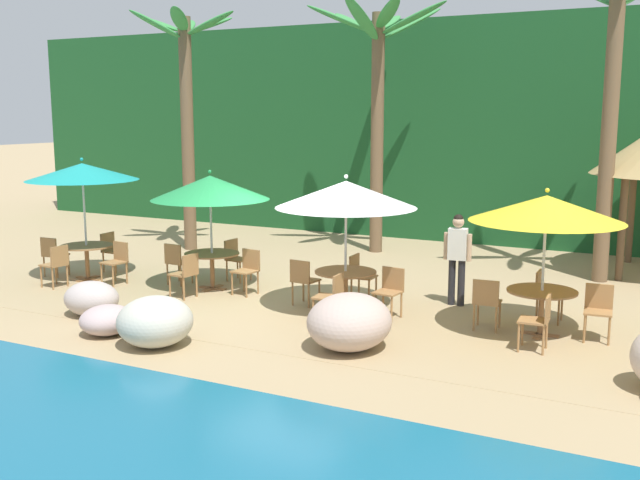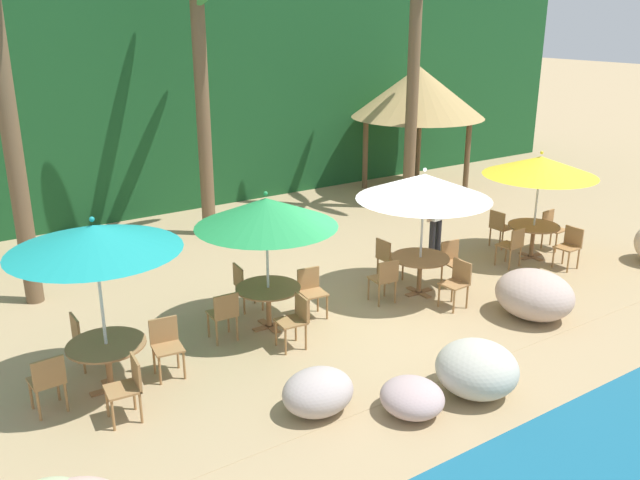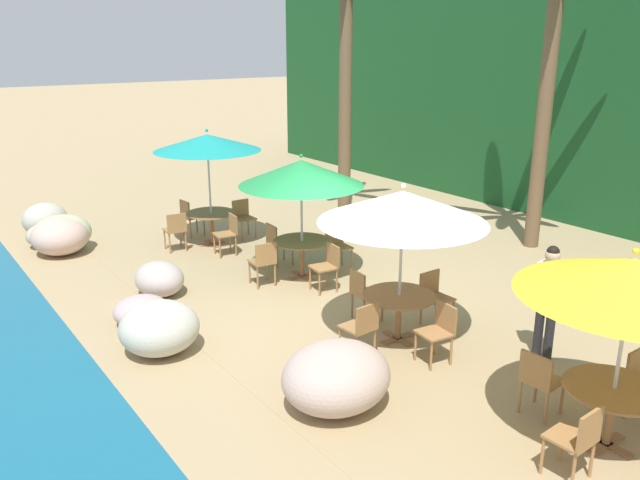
{
  "view_description": "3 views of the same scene",
  "coord_description": "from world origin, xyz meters",
  "px_view_note": "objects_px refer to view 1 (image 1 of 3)",
  "views": [
    {
      "loc": [
        6.67,
        -11.7,
        3.54
      ],
      "look_at": [
        0.62,
        0.14,
        1.24
      ],
      "focal_mm": 41.78,
      "sensor_mm": 36.0,
      "label": 1
    },
    {
      "loc": [
        -7.01,
        -8.77,
        5.13
      ],
      "look_at": [
        -0.72,
        0.57,
        1.29
      ],
      "focal_mm": 37.68,
      "sensor_mm": 36.0,
      "label": 2
    },
    {
      "loc": [
        7.79,
        -6.17,
        4.43
      ],
      "look_at": [
        -0.79,
        -0.03,
        1.11
      ],
      "focal_mm": 36.02,
      "sensor_mm": 36.0,
      "label": 3
    }
  ],
  "objects_px": {
    "chair_green_seaward": "(248,268)",
    "chair_yellow_seaward": "(598,308)",
    "chair_teal_inland": "(112,249)",
    "umbrella_green": "(210,188)",
    "umbrella_yellow": "(546,209)",
    "palm_tree_nearest": "(186,94)",
    "chair_green_inland": "(235,257)",
    "chair_green_right": "(186,272)",
    "chair_white_right": "(332,295)",
    "dining_table_teal": "(87,251)",
    "dining_table_green": "(212,259)",
    "palm_tree_third": "(614,74)",
    "umbrella_white": "(346,194)",
    "chair_teal_right": "(56,263)",
    "umbrella_teal": "(82,172)",
    "chair_white_seaward": "(390,289)",
    "dining_table_white": "(346,278)",
    "chair_white_inland": "(360,274)",
    "chair_yellow_left": "(487,300)",
    "waiter_in_white": "(457,253)",
    "dining_table_yellow": "(542,298)",
    "chair_white_left": "(303,279)",
    "chair_yellow_inland": "(545,292)",
    "palm_tree_second": "(379,81)",
    "chair_yellow_right": "(540,318)",
    "chair_green_left": "(177,261)"
  },
  "relations": [
    {
      "from": "chair_green_seaward",
      "to": "chair_yellow_seaward",
      "type": "bearing_deg",
      "value": -0.28
    },
    {
      "from": "chair_teal_inland",
      "to": "umbrella_green",
      "type": "relative_size",
      "value": 0.36
    },
    {
      "from": "chair_teal_inland",
      "to": "umbrella_yellow",
      "type": "height_order",
      "value": "umbrella_yellow"
    },
    {
      "from": "palm_tree_nearest",
      "to": "chair_green_inland",
      "type": "bearing_deg",
      "value": -39.61
    },
    {
      "from": "umbrella_yellow",
      "to": "chair_green_inland",
      "type": "bearing_deg",
      "value": 170.69
    },
    {
      "from": "chair_green_right",
      "to": "chair_white_right",
      "type": "height_order",
      "value": "same"
    },
    {
      "from": "dining_table_teal",
      "to": "dining_table_green",
      "type": "relative_size",
      "value": 1.0
    },
    {
      "from": "palm_tree_third",
      "to": "umbrella_white",
      "type": "bearing_deg",
      "value": -128.99
    },
    {
      "from": "umbrella_white",
      "to": "dining_table_teal",
      "type": "bearing_deg",
      "value": -178.47
    },
    {
      "from": "chair_teal_right",
      "to": "chair_green_inland",
      "type": "xyz_separation_m",
      "value": [
        2.86,
        2.2,
        0.0
      ]
    },
    {
      "from": "umbrella_teal",
      "to": "dining_table_green",
      "type": "xyz_separation_m",
      "value": [
        2.88,
        0.49,
        -1.68
      ]
    },
    {
      "from": "chair_white_seaward",
      "to": "dining_table_white",
      "type": "bearing_deg",
      "value": 179.65
    },
    {
      "from": "chair_white_inland",
      "to": "chair_yellow_left",
      "type": "relative_size",
      "value": 1.0
    },
    {
      "from": "umbrella_green",
      "to": "waiter_in_white",
      "type": "height_order",
      "value": "umbrella_green"
    },
    {
      "from": "chair_green_inland",
      "to": "chair_white_seaward",
      "type": "bearing_deg",
      "value": -16.64
    },
    {
      "from": "umbrella_teal",
      "to": "chair_teal_inland",
      "type": "xyz_separation_m",
      "value": [
        -0.09,
        0.85,
        -1.78
      ]
    },
    {
      "from": "dining_table_green",
      "to": "dining_table_white",
      "type": "height_order",
      "value": "same"
    },
    {
      "from": "chair_green_right",
      "to": "dining_table_yellow",
      "type": "bearing_deg",
      "value": 5.63
    },
    {
      "from": "chair_green_right",
      "to": "chair_white_left",
      "type": "xyz_separation_m",
      "value": [
        2.25,
        0.52,
        0.0
      ]
    },
    {
      "from": "chair_white_seaward",
      "to": "chair_green_right",
      "type": "bearing_deg",
      "value": -172.53
    },
    {
      "from": "chair_yellow_inland",
      "to": "palm_tree_nearest",
      "type": "distance_m",
      "value": 10.48
    },
    {
      "from": "chair_teal_right",
      "to": "chair_green_inland",
      "type": "height_order",
      "value": "same"
    },
    {
      "from": "umbrella_green",
      "to": "dining_table_white",
      "type": "height_order",
      "value": "umbrella_green"
    },
    {
      "from": "chair_teal_inland",
      "to": "chair_yellow_left",
      "type": "distance_m",
      "value": 8.67
    },
    {
      "from": "chair_white_inland",
      "to": "palm_tree_second",
      "type": "distance_m",
      "value": 6.26
    },
    {
      "from": "chair_teal_right",
      "to": "umbrella_white",
      "type": "distance_m",
      "value": 6.28
    },
    {
      "from": "umbrella_white",
      "to": "palm_tree_nearest",
      "type": "distance_m",
      "value": 7.48
    },
    {
      "from": "chair_teal_inland",
      "to": "chair_green_right",
      "type": "distance_m",
      "value": 3.22
    },
    {
      "from": "chair_green_seaward",
      "to": "palm_tree_third",
      "type": "relative_size",
      "value": 0.13
    },
    {
      "from": "dining_table_yellow",
      "to": "chair_yellow_right",
      "type": "xyz_separation_m",
      "value": [
        0.14,
        -0.84,
        -0.1
      ]
    },
    {
      "from": "dining_table_teal",
      "to": "dining_table_white",
      "type": "xyz_separation_m",
      "value": [
        6.0,
        0.16,
        0.0
      ]
    },
    {
      "from": "umbrella_green",
      "to": "chair_white_left",
      "type": "xyz_separation_m",
      "value": [
        2.26,
        -0.34,
        -1.54
      ]
    },
    {
      "from": "umbrella_white",
      "to": "dining_table_yellow",
      "type": "height_order",
      "value": "umbrella_white"
    },
    {
      "from": "chair_white_left",
      "to": "palm_tree_second",
      "type": "height_order",
      "value": "palm_tree_second"
    },
    {
      "from": "chair_white_inland",
      "to": "palm_tree_third",
      "type": "height_order",
      "value": "palm_tree_third"
    },
    {
      "from": "dining_table_white",
      "to": "chair_yellow_right",
      "type": "xyz_separation_m",
      "value": [
        3.53,
        -0.73,
        -0.1
      ]
    },
    {
      "from": "chair_green_left",
      "to": "palm_tree_nearest",
      "type": "distance_m",
      "value": 5.37
    },
    {
      "from": "chair_teal_inland",
      "to": "waiter_in_white",
      "type": "distance_m",
      "value": 7.77
    },
    {
      "from": "chair_green_right",
      "to": "chair_white_right",
      "type": "bearing_deg",
      "value": -5.56
    },
    {
      "from": "chair_green_seaward",
      "to": "palm_tree_nearest",
      "type": "height_order",
      "value": "palm_tree_nearest"
    },
    {
      "from": "chair_green_left",
      "to": "chair_yellow_right",
      "type": "relative_size",
      "value": 1.0
    },
    {
      "from": "chair_white_left",
      "to": "umbrella_yellow",
      "type": "relative_size",
      "value": 0.36
    },
    {
      "from": "umbrella_green",
      "to": "dining_table_green",
      "type": "bearing_deg",
      "value": 0.0
    },
    {
      "from": "dining_table_yellow",
      "to": "chair_white_right",
      "type": "bearing_deg",
      "value": -163.54
    },
    {
      "from": "chair_teal_right",
      "to": "chair_green_left",
      "type": "xyz_separation_m",
      "value": [
        2.02,
        1.3,
        0.0
      ]
    },
    {
      "from": "chair_green_seaward",
      "to": "umbrella_white",
      "type": "relative_size",
      "value": 0.35
    },
    {
      "from": "umbrella_green",
      "to": "chair_white_inland",
      "type": "bearing_deg",
      "value": 9.76
    },
    {
      "from": "chair_yellow_seaward",
      "to": "waiter_in_white",
      "type": "bearing_deg",
      "value": 158.22
    },
    {
      "from": "chair_teal_right",
      "to": "dining_table_white",
      "type": "xyz_separation_m",
      "value": [
        5.99,
        1.02,
        0.1
      ]
    },
    {
      "from": "chair_green_left",
      "to": "chair_white_left",
      "type": "relative_size",
      "value": 1.0
    }
  ]
}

